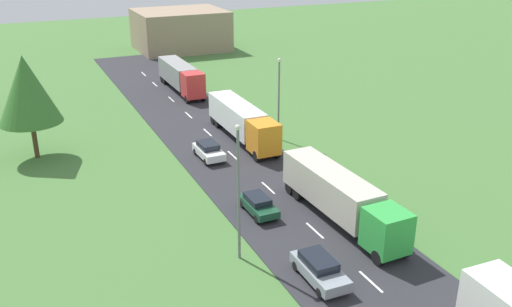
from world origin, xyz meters
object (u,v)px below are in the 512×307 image
Objects in this scene: truck_third at (242,120)px; lamppost_third at (279,95)px; lamppost_second at (239,187)px; car_fifth at (209,150)px; car_third at (320,269)px; truck_second at (341,196)px; truck_fourth at (181,76)px; tree_oak at (27,90)px; distant_building at (180,30)px; car_fourth at (258,204)px.

lamppost_third is at bearing -21.30° from truck_third.
car_fifth is at bearing 76.76° from lamppost_second.
lamppost_third is (8.71, 23.08, 3.78)m from car_third.
lamppost_second is at bearing -170.15° from truck_second.
truck_third is 4.46m from lamppost_third.
car_fifth is at bearing 88.64° from car_third.
car_third is 6.98m from lamppost_second.
truck_fourth is at bearing 77.95° from lamppost_second.
tree_oak is at bearing 130.83° from truck_second.
distant_building is (8.23, 26.45, 1.28)m from truck_fourth.
truck_third is 1.56× the size of lamppost_third.
truck_second reaches higher than car_fifth.
tree_oak is at bearing 114.15° from lamppost_second.
distant_building is (12.83, 49.74, 2.53)m from car_fifth.
truck_fourth is at bearing 40.44° from tree_oak.
lamppost_second is 0.61× the size of distant_building.
car_third is 9.40m from car_fourth.
lamppost_second is at bearing -103.24° from car_fifth.
truck_fourth is 1.29× the size of tree_oak.
car_fifth is at bearing 88.61° from car_fourth.
car_third is at bearing -100.67° from distant_building.
lamppost_third is at bearing 58.16° from car_fourth.
distant_building is at bearing 80.19° from truck_third.
car_third is at bearing -63.41° from tree_oak.
tree_oak is (-10.61, 23.66, 1.47)m from lamppost_second.
truck_fourth is 35.31m from car_fourth.
lamppost_third is 23.36m from tree_oak.
lamppost_third is at bearing -95.53° from distant_building.
truck_third is at bearing 71.24° from car_fourth.
truck_third is 1.34× the size of tree_oak.
distant_building reaches higher than truck_fourth.
car_fourth is at bearing -102.06° from distant_building.
truck_third reaches higher than car_fifth.
car_third is at bearing -102.28° from truck_third.
truck_fourth reaches higher than truck_third.
lamppost_third reaches higher than car_fifth.
lamppost_third reaches higher than car_fourth.
truck_fourth is 1.35× the size of lamppost_second.
truck_second is at bearing -97.20° from distant_building.
distant_building is (13.33, 70.80, 2.51)m from car_third.
car_fourth is 0.41× the size of tree_oak.
car_fifth is at bearing -145.24° from truck_third.
lamppost_third is (8.49, 13.68, 3.86)m from car_fourth.
lamppost_second reaches higher than car_third.
lamppost_second is at bearing -113.58° from truck_third.
lamppost_second reaches higher than truck_fourth.
car_fifth is 9.26m from lamppost_third.
car_third is 1.13× the size of car_fourth.
lamppost_second is at bearing 128.02° from car_third.
lamppost_second reaches higher than truck_second.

